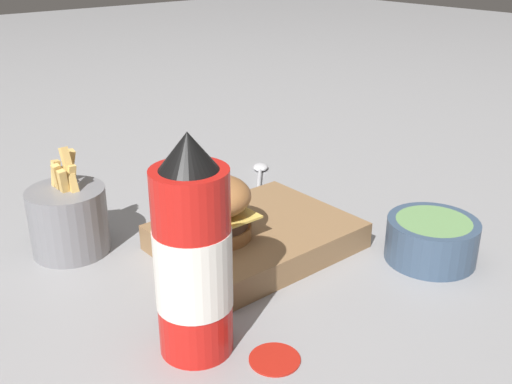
% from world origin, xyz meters
% --- Properties ---
extents(ground_plane, '(6.00, 6.00, 0.00)m').
position_xyz_m(ground_plane, '(0.00, 0.00, 0.00)').
color(ground_plane, gray).
extents(serving_board, '(0.26, 0.21, 0.04)m').
position_xyz_m(serving_board, '(-0.02, 0.06, 0.02)').
color(serving_board, olive).
rests_on(serving_board, ground_plane).
extents(burger, '(0.09, 0.09, 0.09)m').
position_xyz_m(burger, '(0.05, 0.05, 0.08)').
color(burger, '#9E6638').
rests_on(burger, serving_board).
extents(ketchup_bottle, '(0.08, 0.08, 0.25)m').
position_xyz_m(ketchup_bottle, '(0.18, 0.19, 0.11)').
color(ketchup_bottle, red).
rests_on(ketchup_bottle, ground_plane).
extents(fries_basket, '(0.11, 0.11, 0.15)m').
position_xyz_m(fries_basket, '(0.19, -0.11, 0.05)').
color(fries_basket, slate).
rests_on(fries_basket, ground_plane).
extents(side_bowl, '(0.12, 0.12, 0.06)m').
position_xyz_m(side_bowl, '(-0.18, 0.24, 0.03)').
color(side_bowl, '#384C66').
rests_on(side_bowl, ground_plane).
extents(spoon, '(0.11, 0.12, 0.01)m').
position_xyz_m(spoon, '(-0.21, -0.16, 0.01)').
color(spoon, silver).
rests_on(spoon, ground_plane).
extents(ketchup_puddle, '(0.06, 0.06, 0.00)m').
position_xyz_m(ketchup_puddle, '(0.13, 0.26, 0.00)').
color(ketchup_puddle, '#B21E14').
rests_on(ketchup_puddle, ground_plane).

